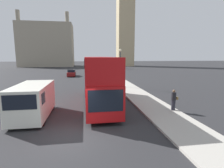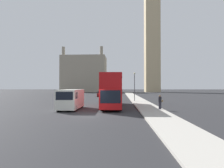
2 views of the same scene
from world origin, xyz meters
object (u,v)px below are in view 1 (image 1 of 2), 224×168
(street_lamp, at_px, (120,62))
(white_van, at_px, (33,100))
(pedestrian, at_px, (174,100))
(parked_sedan, at_px, (72,73))
(red_double_decker_bus, at_px, (99,78))

(street_lamp, bearing_deg, white_van, -127.85)
(pedestrian, relative_size, parked_sedan, 0.39)
(parked_sedan, bearing_deg, pedestrian, -70.00)
(street_lamp, height_order, parked_sedan, street_lamp)
(red_double_decker_bus, height_order, street_lamp, street_lamp)
(white_van, distance_m, pedestrian, 10.64)
(parked_sedan, bearing_deg, street_lamp, -63.36)
(pedestrian, relative_size, street_lamp, 0.31)
(white_van, relative_size, parked_sedan, 1.20)
(red_double_decker_bus, xyz_separation_m, parked_sedan, (-4.14, 23.84, -1.74))
(street_lamp, bearing_deg, pedestrian, -80.06)
(red_double_decker_bus, relative_size, pedestrian, 6.65)
(red_double_decker_bus, bearing_deg, pedestrian, -29.04)
(pedestrian, bearing_deg, red_double_decker_bus, 150.96)
(white_van, bearing_deg, red_double_decker_bus, 30.11)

